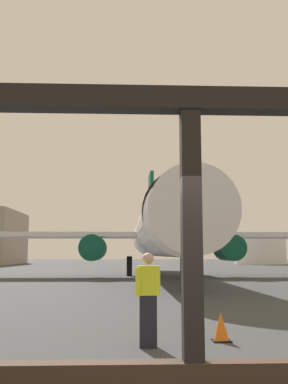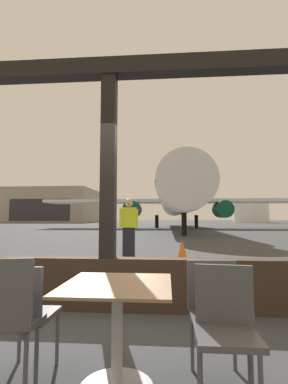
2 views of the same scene
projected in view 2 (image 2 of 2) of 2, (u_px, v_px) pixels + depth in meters
name	position (u px, v px, depth m)	size (l,w,h in m)	color
ground_plane	(162.00, 226.00, 43.46)	(220.00, 220.00, 0.00)	#383A3D
window_frame	(108.00, 218.00, 3.86)	(7.90, 0.24, 3.45)	#38281E
dining_table	(117.00, 328.00, 2.03)	(0.78, 0.78, 0.74)	#8C6B4C
cafe_chair_window_left	(3.00, 316.00, 1.87)	(0.46, 0.46, 0.95)	#4C4C51
cafe_chair_window_right	(23.00, 309.00, 2.18)	(0.41, 0.41, 0.85)	#4C4C51
cafe_chair_aisle_left	(225.00, 320.00, 1.91)	(0.43, 0.43, 0.88)	#4C4C51
cafe_chair_aisle_right	(215.00, 307.00, 2.22)	(0.41, 0.41, 0.86)	#4C4C51
airplane	(177.00, 198.00, 32.28)	(31.17, 32.92, 10.39)	silver
ground_crew_worker	(129.00, 229.00, 7.82)	(0.48, 0.37, 1.74)	black
traffic_cone	(182.00, 251.00, 8.18)	(0.36, 0.36, 0.57)	orange
distant_hangar	(53.00, 206.00, 81.12)	(22.85, 17.80, 9.32)	#9E9384
fuel_storage_tank	(251.00, 212.00, 74.12)	(8.90, 8.90, 5.27)	white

